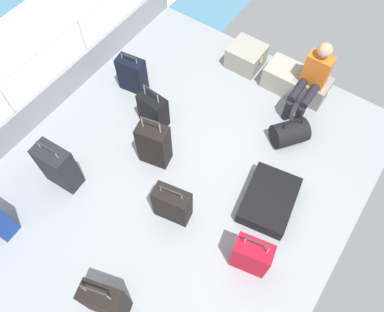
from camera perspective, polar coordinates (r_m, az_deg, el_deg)
name	(u,v)px	position (r m, az deg, el deg)	size (l,w,h in m)	color
ground_plane	(180,175)	(5.05, -1.80, -2.85)	(4.40, 5.20, 0.06)	gray
gunwale_port	(58,91)	(5.85, -19.64, 9.30)	(0.06, 5.20, 0.45)	gray
railing_port	(45,63)	(5.47, -21.38, 12.96)	(0.04, 4.20, 1.02)	silver
sea_wake	(7,75)	(7.19, -26.18, 10.93)	(12.00, 12.00, 0.01)	teal
cargo_crate_0	(246,56)	(6.11, 8.20, 14.75)	(0.54, 0.48, 0.36)	gray
cargo_crate_1	(286,77)	(5.92, 14.00, 11.48)	(0.63, 0.44, 0.36)	#9E9989
cargo_crate_2	(310,88)	(5.87, 17.48, 9.82)	(0.54, 0.39, 0.36)	gray
passenger_seated	(312,78)	(5.49, 17.71, 11.15)	(0.34, 0.66, 1.06)	orange
suitcase_0	(269,200)	(4.83, 11.60, -6.54)	(0.73, 0.91, 0.21)	black
suitcase_1	(153,110)	(5.28, -5.87, 6.92)	(0.41, 0.26, 0.71)	black
suitcase_3	(172,204)	(4.52, -2.99, -7.32)	(0.47, 0.29, 0.68)	black
suitcase_4	(251,256)	(4.35, 8.99, -14.69)	(0.45, 0.31, 0.78)	#B70C1E
suitcase_5	(58,167)	(4.95, -19.60, -1.53)	(0.46, 0.28, 0.82)	black
suitcase_6	(105,301)	(4.24, -12.98, -20.62)	(0.47, 0.32, 0.92)	black
suitcase_7	(154,144)	(4.86, -5.77, 1.76)	(0.43, 0.32, 0.89)	black
suitcase_8	(132,75)	(5.71, -9.05, 12.10)	(0.43, 0.27, 0.67)	black
duffel_bag	(290,133)	(5.32, 14.58, 3.44)	(0.55, 0.58, 0.49)	black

